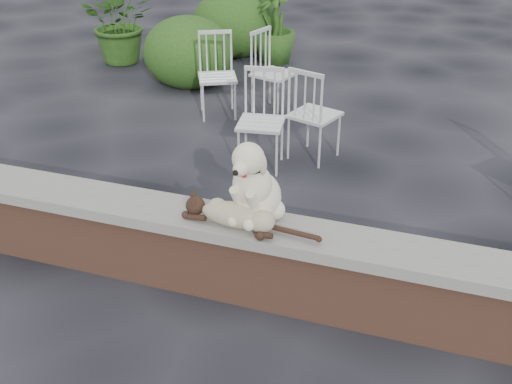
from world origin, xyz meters
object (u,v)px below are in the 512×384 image
(chair_a, at_px, (217,76))
(chair_e, at_px, (274,72))
(chair_b, at_px, (261,121))
(potted_plant_b, at_px, (275,24))
(cat, at_px, (238,214))
(potted_plant_a, at_px, (121,22))
(dog, at_px, (258,177))
(chair_c, at_px, (315,113))

(chair_a, height_order, chair_e, same)
(chair_b, distance_m, potted_plant_b, 3.43)
(chair_b, height_order, chair_e, same)
(chair_b, relative_size, chair_e, 1.00)
(chair_b, bearing_deg, cat, -84.46)
(cat, height_order, chair_a, chair_a)
(cat, height_order, potted_plant_b, potted_plant_b)
(chair_a, height_order, potted_plant_a, potted_plant_a)
(dog, bearing_deg, chair_a, 125.63)
(dog, relative_size, chair_e, 0.63)
(cat, relative_size, chair_c, 1.18)
(cat, height_order, potted_plant_a, potted_plant_a)
(cat, distance_m, potted_plant_b, 5.48)
(potted_plant_a, bearing_deg, chair_e, -23.96)
(potted_plant_a, bearing_deg, chair_b, -41.58)
(dog, distance_m, chair_a, 3.33)
(chair_a, relative_size, potted_plant_a, 0.81)
(chair_b, xyz_separation_m, chair_c, (0.43, 0.37, 0.00))
(chair_a, distance_m, potted_plant_a, 2.56)
(chair_c, relative_size, chair_e, 1.00)
(cat, bearing_deg, chair_b, 113.38)
(potted_plant_b, bearing_deg, chair_b, -74.89)
(chair_a, bearing_deg, potted_plant_a, 117.56)
(cat, xyz_separation_m, potted_plant_b, (-1.40, 5.30, -0.12))
(dog, relative_size, chair_b, 0.63)
(chair_c, xyz_separation_m, potted_plant_a, (-3.38, 2.25, 0.11))
(chair_a, relative_size, potted_plant_b, 0.85)
(chair_b, relative_size, potted_plant_b, 0.85)
(cat, relative_size, chair_e, 1.18)
(dog, xyz_separation_m, chair_c, (-0.16, 2.21, -0.41))
(dog, distance_m, chair_b, 1.97)
(chair_a, relative_size, chair_e, 1.00)
(cat, xyz_separation_m, chair_e, (-0.83, 3.44, -0.20))
(chair_e, relative_size, potted_plant_b, 0.85)
(chair_c, bearing_deg, chair_e, -37.13)
(chair_c, relative_size, potted_plant_a, 0.81)
(chair_b, height_order, potted_plant_a, potted_plant_a)
(cat, bearing_deg, dog, 70.96)
(chair_c, bearing_deg, chair_b, 59.10)
(dog, relative_size, potted_plant_a, 0.51)
(dog, bearing_deg, cat, -109.04)
(dog, height_order, potted_plant_a, dog)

